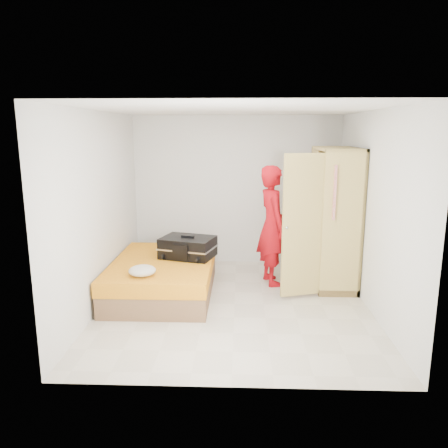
{
  "coord_description": "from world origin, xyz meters",
  "views": [
    {
      "loc": [
        0.07,
        -5.66,
        2.35
      ],
      "look_at": [
        -0.17,
        0.6,
        1.0
      ],
      "focal_mm": 35.0,
      "sensor_mm": 36.0,
      "label": 1
    }
  ],
  "objects_px": {
    "person": "(272,225)",
    "suitcase": "(188,247)",
    "bed": "(163,277)",
    "wardrobe": "(332,221)",
    "round_cushion": "(142,271)"
  },
  "relations": [
    {
      "from": "bed",
      "to": "round_cushion",
      "type": "height_order",
      "value": "round_cushion"
    },
    {
      "from": "person",
      "to": "suitcase",
      "type": "relative_size",
      "value": 2.06
    },
    {
      "from": "wardrobe",
      "to": "person",
      "type": "xyz_separation_m",
      "value": [
        -0.89,
        0.05,
        -0.08
      ]
    },
    {
      "from": "suitcase",
      "to": "wardrobe",
      "type": "bearing_deg",
      "value": 23.58
    },
    {
      "from": "round_cushion",
      "to": "bed",
      "type": "bearing_deg",
      "value": 78.12
    },
    {
      "from": "wardrobe",
      "to": "person",
      "type": "bearing_deg",
      "value": 176.7
    },
    {
      "from": "wardrobe",
      "to": "round_cushion",
      "type": "distance_m",
      "value": 2.92
    },
    {
      "from": "suitcase",
      "to": "bed",
      "type": "bearing_deg",
      "value": -134.52
    },
    {
      "from": "wardrobe",
      "to": "person",
      "type": "relative_size",
      "value": 1.14
    },
    {
      "from": "person",
      "to": "suitcase",
      "type": "height_order",
      "value": "person"
    },
    {
      "from": "bed",
      "to": "person",
      "type": "bearing_deg",
      "value": 17.91
    },
    {
      "from": "bed",
      "to": "round_cushion",
      "type": "relative_size",
      "value": 5.72
    },
    {
      "from": "wardrobe",
      "to": "round_cushion",
      "type": "xyz_separation_m",
      "value": [
        -2.65,
        -1.16,
        -0.43
      ]
    },
    {
      "from": "round_cushion",
      "to": "suitcase",
      "type": "bearing_deg",
      "value": 60.93
    },
    {
      "from": "bed",
      "to": "suitcase",
      "type": "xyz_separation_m",
      "value": [
        0.34,
        0.19,
        0.4
      ]
    }
  ]
}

